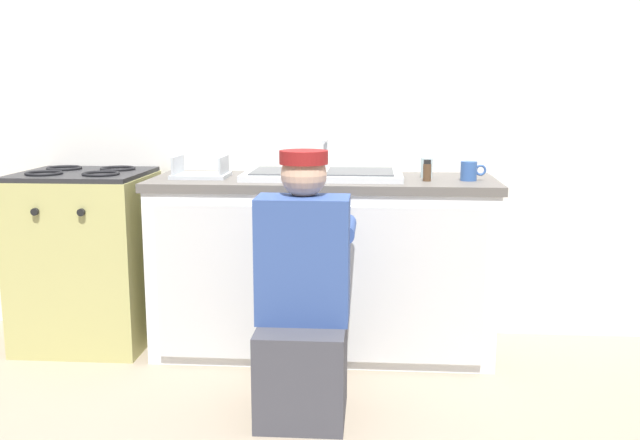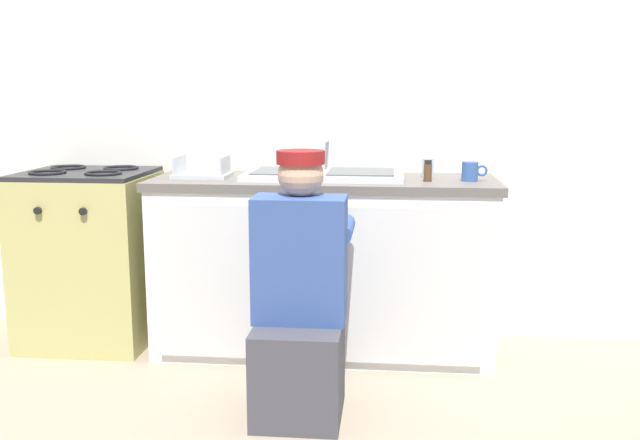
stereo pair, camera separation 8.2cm
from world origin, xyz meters
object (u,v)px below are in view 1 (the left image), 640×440
sink_double_basin (323,174)px  dish_rack_tray (201,173)px  water_glass (427,168)px  spice_bottle_pepper (427,171)px  stove_range (87,258)px  coffee_mug (469,171)px  plumber_person (303,307)px

sink_double_basin → dish_rack_tray: sink_double_basin is taller
sink_double_basin → dish_rack_tray: 0.62m
sink_double_basin → water_glass: size_ratio=8.00×
dish_rack_tray → spice_bottle_pepper: dish_rack_tray is taller
water_glass → dish_rack_tray: bearing=-175.4°
sink_double_basin → stove_range: bearing=-179.9°
sink_double_basin → dish_rack_tray: bearing=-177.0°
dish_rack_tray → water_glass: (1.15, 0.09, 0.03)m
coffee_mug → plumber_person: bearing=-136.6°
water_glass → coffee_mug: bearing=-29.5°
sink_double_basin → plumber_person: 0.90m
sink_double_basin → plumber_person: bearing=-92.1°
spice_bottle_pepper → sink_double_basin: bearing=170.0°
plumber_person → dish_rack_tray: (-0.59, 0.74, 0.47)m
dish_rack_tray → sink_double_basin: bearing=3.0°
dish_rack_tray → coffee_mug: size_ratio=2.22×
water_glass → plumber_person: bearing=-123.8°
dish_rack_tray → coffee_mug: 1.35m
coffee_mug → stove_range: bearing=178.5°
plumber_person → dish_rack_tray: size_ratio=3.94×
dish_rack_tray → water_glass: 1.15m
stove_range → plumber_person: size_ratio=0.85×
sink_double_basin → water_glass: (0.53, 0.06, 0.03)m
stove_range → water_glass: size_ratio=9.40×
stove_range → plumber_person: bearing=-31.9°
water_glass → coffee_mug: water_glass is taller
water_glass → spice_bottle_pepper: bearing=-93.2°
stove_range → spice_bottle_pepper: 1.85m
stove_range → plumber_person: 1.45m
plumber_person → spice_bottle_pepper: plumber_person is taller
plumber_person → spice_bottle_pepper: size_ratio=10.52×
dish_rack_tray → spice_bottle_pepper: (1.14, -0.06, 0.03)m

